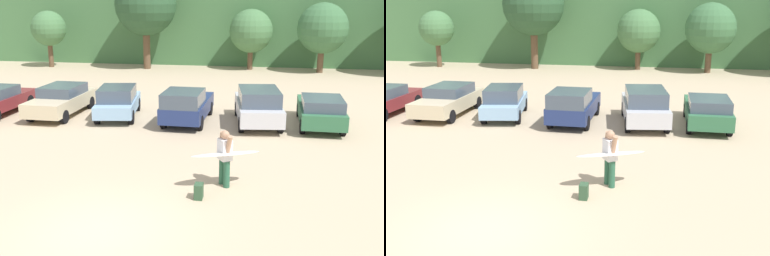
# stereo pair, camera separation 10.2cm
# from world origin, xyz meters

# --- Properties ---
(ground_plane) EXTENTS (120.00, 120.00, 0.00)m
(ground_plane) POSITION_xyz_m (0.00, 0.00, 0.00)
(ground_plane) COLOR tan
(hillside_ridge) EXTENTS (108.00, 12.00, 8.39)m
(hillside_ridge) POSITION_xyz_m (0.00, 35.64, 4.19)
(hillside_ridge) COLOR #427042
(hillside_ridge) RESTS_ON ground_plane
(tree_right) EXTENTS (2.91, 2.91, 4.70)m
(tree_right) POSITION_xyz_m (-14.46, 26.79, 3.22)
(tree_right) COLOR brown
(tree_right) RESTS_ON ground_plane
(tree_far_left) EXTENTS (5.01, 5.01, 7.72)m
(tree_far_left) POSITION_xyz_m (-6.07, 27.14, 5.19)
(tree_far_left) COLOR brown
(tree_far_left) RESTS_ON ground_plane
(tree_left) EXTENTS (3.49, 3.49, 4.87)m
(tree_left) POSITION_xyz_m (2.43, 28.04, 3.11)
(tree_left) COLOR brown
(tree_left) RESTS_ON ground_plane
(tree_center_left) EXTENTS (3.89, 3.89, 5.38)m
(tree_center_left) POSITION_xyz_m (7.96, 27.30, 3.42)
(tree_center_left) COLOR brown
(tree_center_left) RESTS_ON ground_plane
(parked_car_champagne) EXTENTS (1.95, 4.72, 1.46)m
(parked_car_champagne) POSITION_xyz_m (-6.08, 11.03, 0.77)
(parked_car_champagne) COLOR beige
(parked_car_champagne) RESTS_ON ground_plane
(parked_car_sky_blue) EXTENTS (2.40, 4.23, 1.53)m
(parked_car_sky_blue) POSITION_xyz_m (-3.16, 10.95, 0.80)
(parked_car_sky_blue) COLOR #84ADD1
(parked_car_sky_blue) RESTS_ON ground_plane
(parked_car_navy) EXTENTS (1.93, 4.34, 1.64)m
(parked_car_navy) POSITION_xyz_m (0.31, 10.48, 0.84)
(parked_car_navy) COLOR navy
(parked_car_navy) RESTS_ON ground_plane
(parked_car_silver) EXTENTS (2.43, 4.71, 1.69)m
(parked_car_silver) POSITION_xyz_m (3.57, 10.78, 0.89)
(parked_car_silver) COLOR silver
(parked_car_silver) RESTS_ON ground_plane
(parked_car_forest_green) EXTENTS (1.92, 4.50, 1.44)m
(parked_car_forest_green) POSITION_xyz_m (6.35, 10.86, 0.76)
(parked_car_forest_green) COLOR #2D6642
(parked_car_forest_green) RESTS_ON ground_plane
(person_adult) EXTENTS (0.54, 0.74, 1.76)m
(person_adult) POSITION_xyz_m (2.77, 3.37, 0.99)
(person_adult) COLOR #26593F
(person_adult) RESTS_ON ground_plane
(surfboard_white) EXTENTS (2.20, 1.40, 0.16)m
(surfboard_white) POSITION_xyz_m (2.81, 3.24, 1.07)
(surfboard_white) COLOR white
(backpack_dropped) EXTENTS (0.24, 0.34, 0.45)m
(backpack_dropped) POSITION_xyz_m (2.14, 2.29, 0.22)
(backpack_dropped) COLOR #2D4C33
(backpack_dropped) RESTS_ON ground_plane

